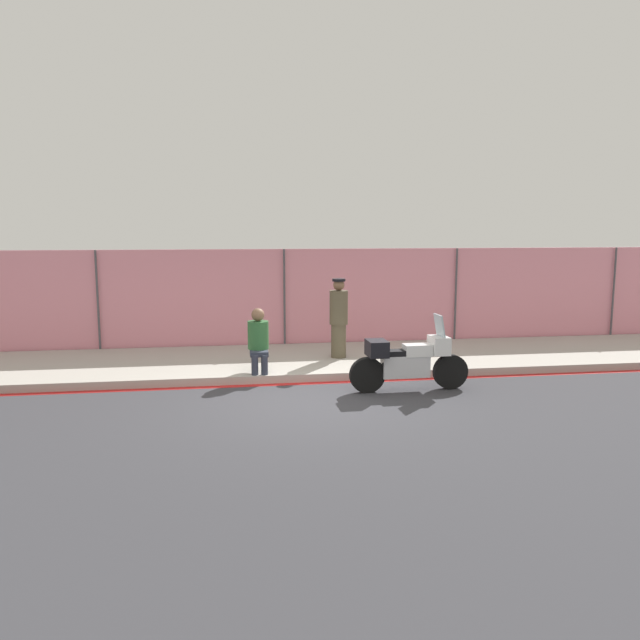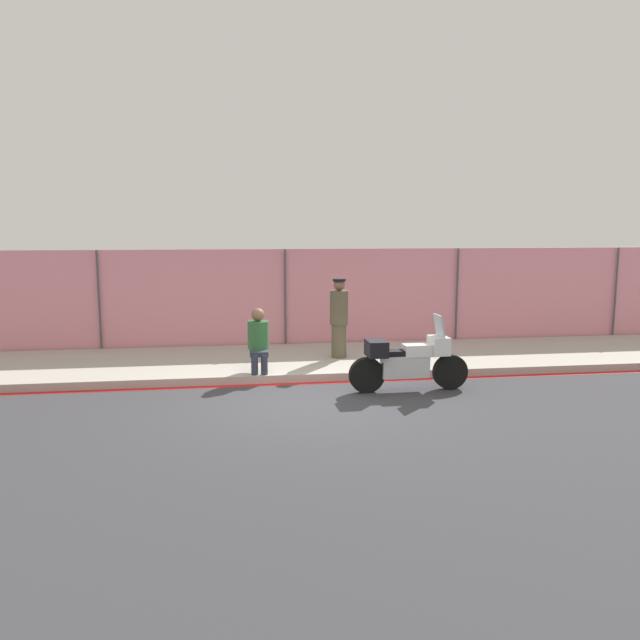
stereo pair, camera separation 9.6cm
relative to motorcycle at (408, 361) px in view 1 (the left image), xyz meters
The scene contains 7 objects.
ground_plane 2.07m from the motorcycle, 166.23° to the right, with size 120.00×120.00×0.00m, color #38383D.
sidewalk 3.28m from the motorcycle, 126.64° to the left, with size 33.23×3.38×0.16m.
curb_paint_stripe 2.18m from the motorcycle, 157.00° to the left, with size 33.23×0.18×0.01m.
storefront_fence 4.84m from the motorcycle, 113.82° to the left, with size 31.57×0.17×2.54m.
motorcycle is the anchor object (origin of this frame).
officer_standing 2.66m from the motorcycle, 109.87° to the left, with size 0.41×0.41×1.78m.
person_seated_on_curb 3.08m from the motorcycle, 153.52° to the left, with size 0.43×0.68×1.29m.
Camera 1 is at (-1.46, -10.65, 3.07)m, focal length 35.00 mm.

